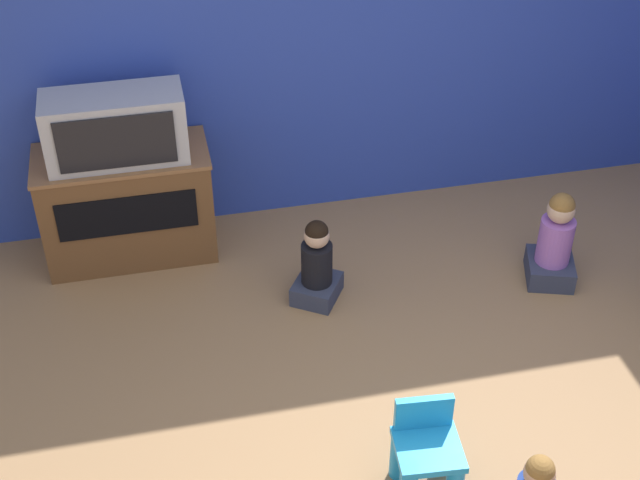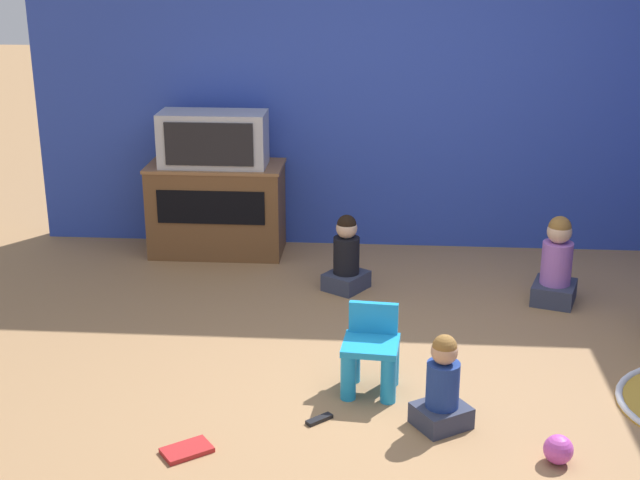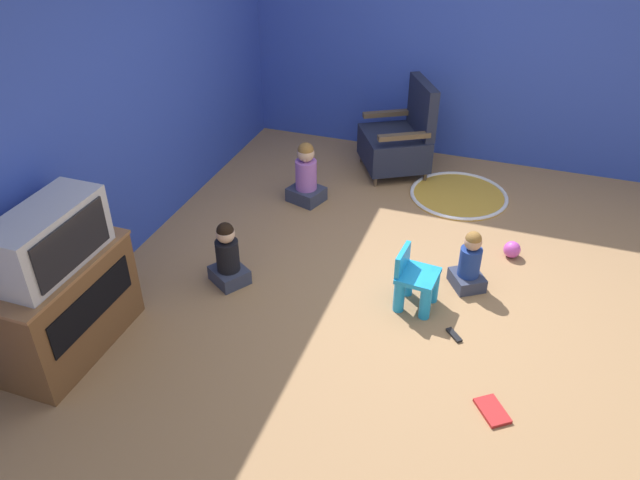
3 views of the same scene
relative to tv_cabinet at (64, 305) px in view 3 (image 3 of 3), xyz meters
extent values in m
plane|color=#9E754C|center=(1.55, -2.09, -0.36)|extent=(30.00, 30.00, 0.00)
cube|color=#2D47B2|center=(1.29, 0.32, 1.05)|extent=(5.48, 0.12, 2.82)
cube|color=#2D47B2|center=(3.97, -2.35, 1.05)|extent=(0.12, 5.47, 2.82)
cube|color=brown|center=(0.00, 0.00, -0.01)|extent=(1.01, 0.48, 0.70)
cube|color=#90603A|center=(0.00, 0.00, 0.33)|extent=(1.03, 0.49, 0.02)
cube|color=black|center=(0.00, -0.24, 0.07)|extent=(0.81, 0.01, 0.25)
cube|color=#B7B7BC|center=(0.00, -0.03, 0.54)|extent=(0.80, 0.34, 0.41)
cube|color=black|center=(0.00, -0.21, 0.54)|extent=(0.65, 0.02, 0.32)
cylinder|color=brown|center=(3.43, -1.09, -0.31)|extent=(0.04, 0.04, 0.10)
cylinder|color=brown|center=(2.95, -1.37, -0.31)|extent=(0.04, 0.04, 0.10)
cylinder|color=brown|center=(3.69, -1.55, -0.31)|extent=(0.04, 0.04, 0.10)
cylinder|color=brown|center=(3.21, -1.83, -0.31)|extent=(0.04, 0.04, 0.10)
cube|color=#1E2338|center=(3.32, -1.46, -0.10)|extent=(0.88, 0.86, 0.32)
cube|color=#1E2338|center=(3.46, -1.69, 0.32)|extent=(0.59, 0.40, 0.53)
cube|color=brown|center=(3.57, -1.31, 0.16)|extent=(0.32, 0.49, 0.05)
cube|color=brown|center=(3.07, -1.61, 0.16)|extent=(0.32, 0.49, 0.05)
cylinder|color=#1E99DB|center=(1.11, -2.24, -0.22)|extent=(0.08, 0.08, 0.29)
cylinder|color=#1E99DB|center=(1.32, -2.26, -0.22)|extent=(0.08, 0.08, 0.29)
cylinder|color=#1E99DB|center=(1.13, -2.04, -0.22)|extent=(0.08, 0.08, 0.29)
cylinder|color=#1E99DB|center=(1.34, -2.06, -0.22)|extent=(0.08, 0.08, 0.29)
cube|color=#1E99DB|center=(1.23, -2.15, -0.09)|extent=(0.32, 0.31, 0.04)
cube|color=#1E99DB|center=(1.24, -2.02, 0.02)|extent=(0.27, 0.06, 0.18)
cylinder|color=gold|center=(3.02, -2.20, -0.36)|extent=(0.95, 0.95, 0.01)
torus|color=silver|center=(3.02, -2.20, -0.35)|extent=(0.95, 0.95, 0.04)
cube|color=#33384C|center=(1.59, -2.48, -0.31)|extent=(0.34, 0.33, 0.11)
cylinder|color=navy|center=(1.59, -2.48, -0.13)|extent=(0.17, 0.17, 0.24)
sphere|color=tan|center=(1.59, -2.48, 0.05)|extent=(0.14, 0.14, 0.14)
sphere|color=olive|center=(1.59, -2.48, 0.08)|extent=(0.13, 0.13, 0.13)
cube|color=#33384C|center=(2.44, -0.82, -0.30)|extent=(0.35, 0.38, 0.14)
cylinder|color=#A566BF|center=(2.44, -0.82, -0.08)|extent=(0.20, 0.20, 0.29)
sphere|color=#D8AD8C|center=(2.44, -0.82, 0.14)|extent=(0.16, 0.16, 0.16)
sphere|color=olive|center=(2.44, -0.82, 0.17)|extent=(0.15, 0.15, 0.15)
cube|color=#33384C|center=(1.03, -0.69, -0.30)|extent=(0.35, 0.36, 0.12)
cylinder|color=black|center=(1.03, -0.69, -0.11)|extent=(0.18, 0.18, 0.26)
sphere|color=#D8AD8C|center=(1.03, -0.69, 0.09)|extent=(0.15, 0.15, 0.15)
sphere|color=black|center=(1.03, -0.69, 0.11)|extent=(0.14, 0.14, 0.14)
sphere|color=#CC4CB2|center=(2.12, -2.78, -0.29)|extent=(0.14, 0.14, 0.14)
cube|color=#B22323|center=(0.36, -2.82, -0.35)|extent=(0.27, 0.25, 0.02)
cube|color=black|center=(0.97, -2.49, -0.35)|extent=(0.14, 0.13, 0.02)
camera|label=1|loc=(0.18, -4.62, 3.05)|focal=50.00mm
camera|label=2|loc=(1.27, -6.48, 2.01)|focal=50.00mm
camera|label=3|loc=(-2.47, -2.68, 2.67)|focal=35.00mm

